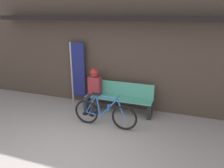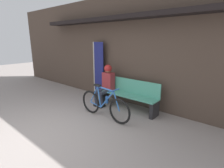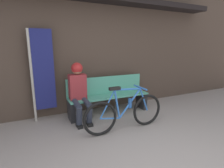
{
  "view_description": "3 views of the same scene",
  "coord_description": "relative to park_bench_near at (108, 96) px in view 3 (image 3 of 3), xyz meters",
  "views": [
    {
      "loc": [
        2.06,
        -2.83,
        2.63
      ],
      "look_at": [
        0.33,
        2.07,
        0.93
      ],
      "focal_mm": 35.0,
      "sensor_mm": 36.0,
      "label": 1
    },
    {
      "loc": [
        3.12,
        -1.39,
        1.92
      ],
      "look_at": [
        0.24,
        1.98,
        0.79
      ],
      "focal_mm": 28.0,
      "sensor_mm": 36.0,
      "label": 2
    },
    {
      "loc": [
        -1.17,
        -1.02,
        1.53
      ],
      "look_at": [
        0.26,
        1.99,
        0.79
      ],
      "focal_mm": 28.0,
      "sensor_mm": 36.0,
      "label": 3
    }
  ],
  "objects": [
    {
      "name": "banner_pole",
      "position": [
        -1.38,
        0.2,
        0.61
      ],
      "size": [
        0.45,
        0.05,
        1.84
      ],
      "color": "#B7B2A8",
      "rests_on": "ground_plane"
    },
    {
      "name": "storefront_wall",
      "position": [
        -0.4,
        0.43,
        1.27
      ],
      "size": [
        12.0,
        0.56,
        3.2
      ],
      "color": "#4C3D33",
      "rests_on": "ground_plane"
    },
    {
      "name": "person_seated",
      "position": [
        -0.71,
        -0.12,
        0.28
      ],
      "size": [
        0.34,
        0.63,
        1.2
      ],
      "color": "#2D3342",
      "rests_on": "ground_plane"
    },
    {
      "name": "park_bench_near",
      "position": [
        0.0,
        0.0,
        0.0
      ],
      "size": [
        1.84,
        0.42,
        0.83
      ],
      "color": "#51A88E",
      "rests_on": "ground_plane"
    },
    {
      "name": "bicycle",
      "position": [
        -0.07,
        -0.9,
        -0.06
      ],
      "size": [
        1.59,
        0.4,
        0.84
      ],
      "color": "black",
      "rests_on": "ground_plane"
    }
  ]
}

